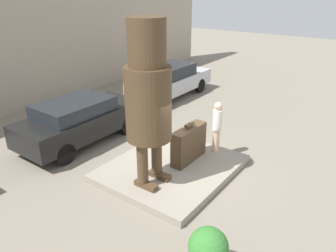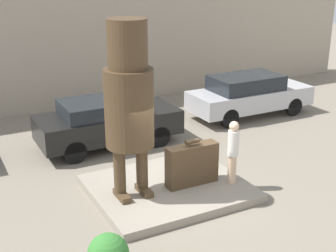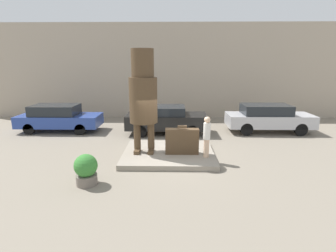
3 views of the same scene
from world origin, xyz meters
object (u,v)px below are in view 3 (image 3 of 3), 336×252
Objects in this scene: tourist at (207,135)px; parked_car_silver at (268,118)px; parked_car_blue at (59,118)px; parked_car_black at (166,119)px; giant_suitcase at (182,141)px; planter_pot at (86,169)px; statue_figure at (143,94)px.

tourist is 6.32m from parked_car_silver.
parked_car_blue is 6.27m from parked_car_black.
giant_suitcase is 4.09m from planter_pot.
statue_figure is 0.91× the size of parked_car_blue.
statue_figure is at bearing 173.03° from giant_suitcase.
statue_figure reaches higher than parked_car_silver.
tourist is at bearing -13.07° from statue_figure.
statue_figure reaches higher than parked_car_blue.
parked_car_black is (-0.79, 3.96, 0.09)m from giant_suitcase.
parked_car_blue is at bearing 142.60° from statue_figure.
tourist is 4.72m from planter_pot.
parked_car_silver is at bearing 49.21° from tourist.
planter_pot is at bearing -110.61° from parked_car_black.
planter_pot is at bearing -142.10° from giant_suitcase.
giant_suitcase is at bearing -139.28° from parked_car_silver.
parked_car_blue is 0.97× the size of parked_car_silver.
planter_pot is (-1.62, -2.70, -2.17)m from statue_figure.
parked_car_silver reaches higher than parked_car_blue.
tourist is at bearing -22.48° from giant_suitcase.
parked_car_silver is 4.58× the size of planter_pot.
tourist is (2.57, -0.60, -1.58)m from statue_figure.
statue_figure is 2.53m from giant_suitcase.
planter_pot is at bearing -153.28° from tourist.
giant_suitcase is at bearing -31.75° from parked_car_blue.
parked_car_black reaches higher than giant_suitcase.
parked_car_blue is 7.87m from planter_pot.
tourist is at bearing 26.72° from planter_pot.
giant_suitcase is (1.60, -0.20, -1.95)m from statue_figure.
parked_car_black is at bearing 69.39° from planter_pot.
tourist reaches higher than giant_suitcase.
parked_car_black is (0.81, 3.77, -1.86)m from statue_figure.
parked_car_silver is at bearing 4.09° from parked_car_black.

